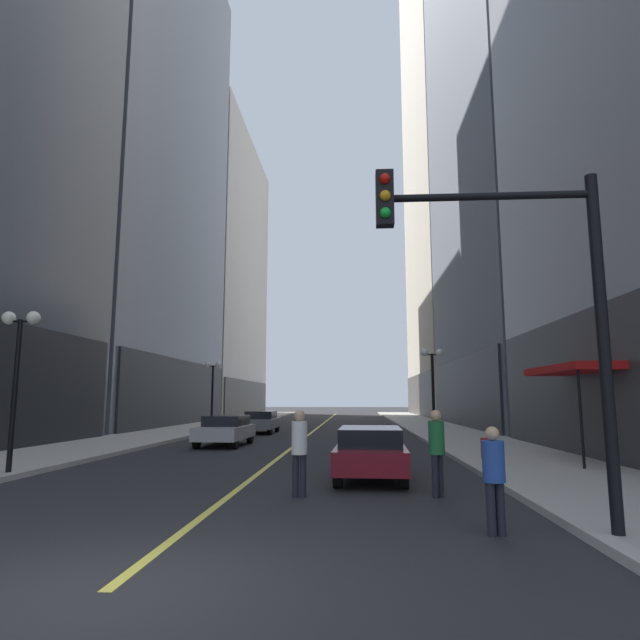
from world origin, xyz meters
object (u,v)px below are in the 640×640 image
Objects in this scene: car_maroon at (370,451)px; pedestrian_in_blue_hoodie at (494,472)px; traffic_light_near_right at (528,287)px; street_lamp_right_mid at (433,373)px; street_lamp_left_near at (18,354)px; pedestrian_in_white_shirt at (299,445)px; fire_hydrant_right at (485,451)px; pedestrian_in_green_parka at (437,445)px; street_lamp_left_far at (213,380)px; car_silver at (226,429)px; car_grey at (261,421)px.

pedestrian_in_blue_hoodie reaches higher than car_maroon.
traffic_light_near_right is 1.28× the size of street_lamp_right_mid.
pedestrian_in_white_shirt is at bearing -15.83° from street_lamp_left_near.
fire_hydrant_right is at bearing 44.21° from car_maroon.
traffic_light_near_right reaches higher than pedestrian_in_white_shirt.
street_lamp_right_mid reaches higher than pedestrian_in_white_shirt.
pedestrian_in_green_parka is 24.71m from street_lamp_left_far.
traffic_light_near_right reaches higher than pedestrian_in_green_parka.
pedestrian_in_green_parka is 2.27× the size of fire_hydrant_right.
traffic_light_near_right is at bearing -61.84° from car_silver.
street_lamp_left_far is 20.91m from fire_hydrant_right.
street_lamp_left_near reaches higher than car_silver.
car_silver is 0.96× the size of street_lamp_right_mid.
pedestrian_in_white_shirt is (-3.32, 3.02, 0.12)m from pedestrian_in_blue_hoodie.
fire_hydrant_right is (5.40, 6.39, -0.67)m from pedestrian_in_white_shirt.
car_maroon is 5.97m from pedestrian_in_blue_hoodie.
fire_hydrant_right is at bearing 81.07° from traffic_light_near_right.
car_silver is at bearing -90.14° from car_grey.
street_lamp_left_near reaches higher than fire_hydrant_right.
fire_hydrant_right is (2.47, 6.22, -0.67)m from pedestrian_in_green_parka.
pedestrian_in_blue_hoodie reaches higher than car_silver.
traffic_light_near_right is at bearing -65.47° from street_lamp_left_far.
car_maroon is 19.38m from car_grey.
street_lamp_right_mid is (1.97, 13.98, 2.19)m from pedestrian_in_green_parka.
traffic_light_near_right is 28.30m from street_lamp_left_far.
fire_hydrant_right is at bearing 49.83° from pedestrian_in_white_shirt.
car_maroon is 1.01× the size of street_lamp_right_mid.
street_lamp_left_far is at bearing 115.85° from car_maroon.
pedestrian_in_green_parka is 1.00× the size of pedestrian_in_white_shirt.
street_lamp_left_near is (-9.49, -0.44, 2.54)m from car_maroon.
pedestrian_in_white_shirt is 0.41× the size of street_lamp_left_near.
street_lamp_right_mid is (12.80, 11.91, 0.00)m from street_lamp_left_near.
pedestrian_in_green_parka reaches higher than car_grey.
street_lamp_right_mid reaches higher than pedestrian_in_green_parka.
car_maroon and car_grey have the same top height.
fire_hydrant_right is (9.95, -5.83, -0.32)m from car_silver.
street_lamp_right_mid is (4.90, 14.15, 2.19)m from pedestrian_in_white_shirt.
pedestrian_in_blue_hoodie is 0.37× the size of street_lamp_left_near.
car_grey is at bearing 108.05° from pedestrian_in_blue_hoodie.
pedestrian_in_blue_hoodie is 17.39m from street_lamp_right_mid.
car_silver is (-6.14, 9.54, 0.00)m from car_maroon.
car_grey is 25.34m from pedestrian_in_blue_hoodie.
traffic_light_near_right is at bearing -71.14° from car_grey.
car_grey is 0.73× the size of traffic_light_near_right.
street_lamp_right_mid is (12.80, -8.12, 0.00)m from street_lamp_left_far.
pedestrian_in_blue_hoodie is 2.88m from traffic_light_near_right.
car_grey is at bearing 124.09° from fire_hydrant_right.
car_maroon is at bearing 59.43° from pedestrian_in_white_shirt.
car_silver is at bearing -71.58° from street_lamp_left_far.
street_lamp_left_far is (-3.35, 10.05, 2.54)m from car_silver.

